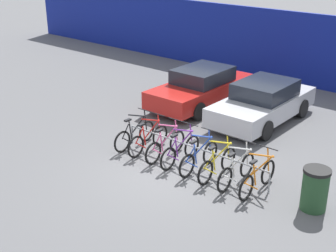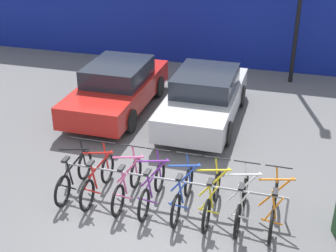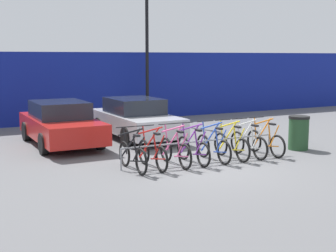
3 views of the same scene
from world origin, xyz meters
name	(u,v)px [view 3 (image 3 of 3)]	position (x,y,z in m)	size (l,w,h in m)	color
ground_plane	(205,167)	(0.00, 0.00, 0.00)	(120.00, 120.00, 0.00)	#59595B
hoarding_wall	(89,87)	(0.00, 9.50, 1.50)	(36.00, 0.16, 3.01)	navy
bike_rack	(201,143)	(0.28, 0.68, 0.50)	(4.71, 0.04, 0.57)	gray
bicycle_black	(133,156)	(-1.80, 0.53, 0.38)	(0.68, 1.71, 1.05)	black
bicycle_red	(152,154)	(-1.25, 0.53, 0.38)	(0.68, 1.71, 1.05)	black
bicycle_pink	(175,151)	(-0.60, 0.53, 0.38)	(0.68, 1.71, 1.05)	black
bicycle_purple	(193,149)	(-0.06, 0.53, 0.38)	(0.68, 1.71, 1.05)	black
bicycle_blue	(213,147)	(0.58, 0.53, 0.38)	(0.68, 1.71, 1.05)	black
bicycle_yellow	(231,145)	(1.17, 0.53, 0.38)	(0.68, 1.71, 1.05)	black
bicycle_white	(248,144)	(1.76, 0.53, 0.38)	(0.68, 1.71, 1.05)	black
bicycle_orange	(265,142)	(2.37, 0.53, 0.38)	(0.68, 1.71, 1.05)	black
car_red	(61,123)	(-2.48, 4.78, 0.69)	(1.91, 4.46, 1.40)	red
car_silver	(135,119)	(0.11, 4.76, 0.69)	(1.91, 4.40, 1.40)	#B7B7BC
lamp_post	(147,49)	(2.31, 8.50, 3.15)	(0.24, 0.44, 5.59)	black
trash_bin	(299,133)	(3.76, 0.68, 0.52)	(0.63, 0.63, 1.03)	#234728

